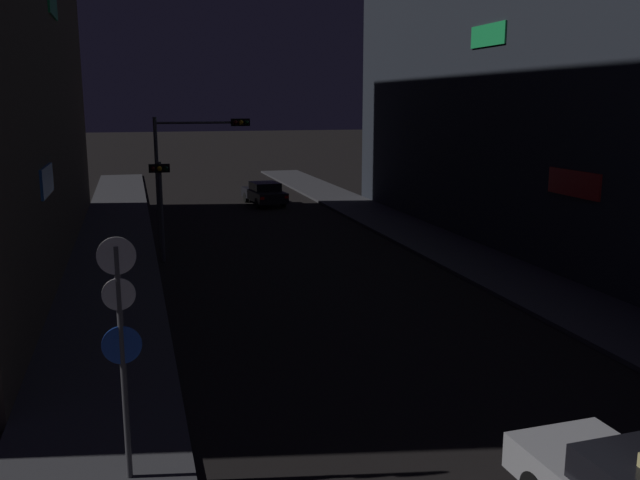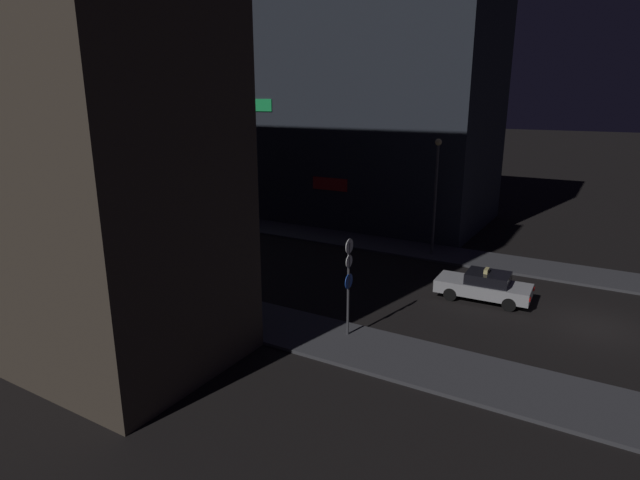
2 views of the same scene
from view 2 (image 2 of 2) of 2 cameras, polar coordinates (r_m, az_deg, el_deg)
The scene contains 10 objects.
ground_plane at distance 25.43m, azimuth 28.27°, elevation -8.48°, with size 300.00×300.00×0.00m, color black.
sidewalk_left at distance 34.21m, azimuth -27.93°, elevation -2.43°, with size 3.37×60.63×0.14m, color #424247.
sidewalk_right at distance 42.71m, azimuth -12.17°, elevation 2.33°, with size 3.37×60.63×0.14m, color #424247.
building_facade_right at distance 45.21m, azimuth -2.38°, elevation 15.77°, with size 11.77×31.91×19.55m.
taxi at distance 26.25m, azimuth 17.70°, elevation -4.86°, with size 1.96×4.51×1.62m.
far_car at distance 47.51m, azimuth -26.17°, elevation 3.21°, with size 2.20×4.60×1.42m.
traffic_light_overhead at distance 34.69m, azimuth -23.46°, elevation 5.11°, with size 4.11×0.42×5.65m.
traffic_light_left_kerb at distance 31.98m, azimuth -22.57°, elevation 2.19°, with size 0.80×0.42×3.98m.
sign_pole_left at distance 20.60m, azimuth 3.18°, elevation -4.26°, with size 0.63×0.10×4.07m.
street_lamp_near_block at distance 31.88m, azimuth 12.70°, elevation 5.94°, with size 0.40×0.40×7.07m.
Camera 2 is at (-23.58, -0.04, 9.52)m, focal length 28.92 mm.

